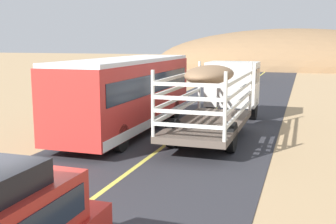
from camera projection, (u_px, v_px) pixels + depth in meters
The scene contains 4 objects.
livestock_truck at pixel (225, 89), 19.16m from camera, with size 2.53×9.70×3.02m.
bus at pixel (128, 93), 18.07m from camera, with size 2.54×10.00×3.21m.
car_far at pixel (230, 70), 41.96m from camera, with size 1.90×4.62×1.93m.
distant_hill at pixel (290, 68), 63.76m from camera, with size 43.72×22.87×11.82m, color olive.
Camera 1 is at (4.92, -5.46, 3.94)m, focal length 44.33 mm.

